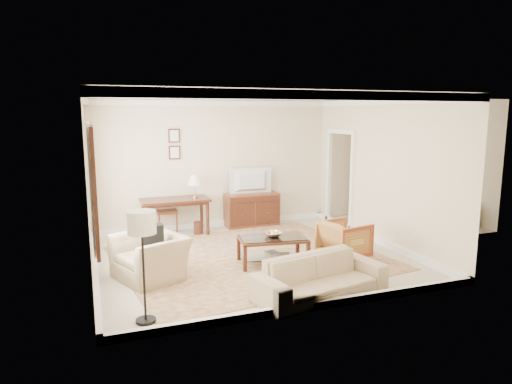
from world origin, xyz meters
TOP-DOWN VIEW (x-y plane):
  - room_shell at (0.00, 0.00)m, footprint 5.51×5.01m
  - annex_bedroom at (4.49, 1.15)m, footprint 3.00×2.70m
  - window_front at (-2.70, -0.70)m, footprint 0.12×1.56m
  - window_rear at (-2.70, 0.90)m, footprint 0.12×1.56m
  - doorway at (2.71, 1.50)m, footprint 0.10×1.12m
  - rug at (-0.05, -0.06)m, footprint 4.99×4.44m
  - writing_desk at (-1.02, 2.04)m, footprint 1.45×0.72m
  - desk_chair at (-1.15, 2.39)m, footprint 0.50×0.50m
  - desk_lamp at (-0.58, 2.04)m, footprint 0.32×0.32m
  - framed_prints at (-0.92, 2.47)m, footprint 0.25×0.04m
  - sideboard at (0.81, 2.23)m, footprint 1.25×0.48m
  - tv at (0.81, 2.21)m, footprint 0.96×0.56m
  - coffee_table at (0.21, -0.50)m, footprint 1.24×0.84m
  - fruit_bowl at (0.23, -0.48)m, footprint 0.42×0.42m
  - book_a at (0.12, -0.49)m, footprint 0.28×0.06m
  - book_b at (0.28, -0.61)m, footprint 0.28×0.09m
  - striped_armchair at (1.55, -0.67)m, footprint 0.83×0.87m
  - club_armchair at (-1.88, -0.49)m, footprint 1.06×1.26m
  - backpack at (-1.83, -0.50)m, footprint 0.30×0.37m
  - sofa at (0.32, -2.06)m, footprint 2.05×0.94m
  - floor_lamp at (-2.15, -2.04)m, footprint 0.35×0.35m

SIDE VIEW (x-z plane):
  - rug at x=-0.05m, z-range 0.00..0.01m
  - book_b at x=0.28m, z-range 0.00..0.38m
  - book_a at x=0.12m, z-range 0.00..0.38m
  - annex_bedroom at x=4.49m, z-range -1.11..1.79m
  - coffee_table at x=0.21m, z-range 0.13..0.62m
  - striped_armchair at x=1.55m, z-range 0.00..0.77m
  - sideboard at x=0.81m, z-range 0.00..0.77m
  - sofa at x=0.32m, z-range 0.00..0.77m
  - club_armchair at x=-1.88m, z-range 0.00..0.94m
  - desk_chair at x=-1.15m, z-range 0.00..1.05m
  - fruit_bowl at x=0.23m, z-range 0.49..0.59m
  - writing_desk at x=-1.02m, z-range 0.29..1.08m
  - backpack at x=-1.83m, z-range 0.52..0.92m
  - desk_lamp at x=-0.58m, z-range 0.79..1.29m
  - doorway at x=2.71m, z-range -0.05..2.20m
  - floor_lamp at x=-2.15m, z-range 0.47..1.91m
  - tv at x=0.81m, z-range 1.19..1.31m
  - window_front at x=-2.70m, z-range 0.65..2.45m
  - window_rear at x=-2.70m, z-range 0.65..2.45m
  - framed_prints at x=-0.92m, z-range 1.60..2.28m
  - room_shell at x=0.00m, z-range 1.02..3.93m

